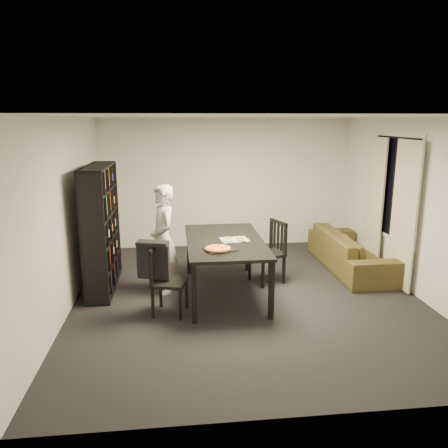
{
  "coord_description": "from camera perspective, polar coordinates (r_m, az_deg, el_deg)",
  "views": [
    {
      "loc": [
        -1.02,
        -6.0,
        2.55
      ],
      "look_at": [
        -0.31,
        0.25,
        1.05
      ],
      "focal_mm": 35.0,
      "sensor_mm": 36.0,
      "label": 1
    }
  ],
  "objects": [
    {
      "name": "curtain_right",
      "position": [
        8.03,
        18.93,
        2.64
      ],
      "size": [
        0.03,
        0.7,
        2.25
      ],
      "primitive_type": "cube",
      "color": "beige",
      "rests_on": "room"
    },
    {
      "name": "curtain_left",
      "position": [
        7.12,
        22.44,
        1.04
      ],
      "size": [
        0.03,
        0.7,
        2.25
      ],
      "primitive_type": "cube",
      "color": "beige",
      "rests_on": "room"
    },
    {
      "name": "chair_right",
      "position": [
        7.04,
        6.28,
        -3.04
      ],
      "size": [
        0.6,
        0.6,
        0.99
      ],
      "rotation": [
        0.0,
        0.0,
        -1.19
      ],
      "color": "black",
      "rests_on": "room"
    },
    {
      "name": "dining_table",
      "position": [
        6.45,
        0.1,
        -2.7
      ],
      "size": [
        1.12,
        2.01,
        0.84
      ],
      "color": "black",
      "rests_on": "room"
    },
    {
      "name": "window_frame",
      "position": [
        7.55,
        21.34,
        4.5
      ],
      "size": [
        0.03,
        1.52,
        1.72
      ],
      "primitive_type": "cube",
      "color": "white",
      "rests_on": "room"
    },
    {
      "name": "bookshelf",
      "position": [
        6.89,
        -15.73,
        -0.53
      ],
      "size": [
        0.35,
        1.5,
        1.9
      ],
      "primitive_type": "cube",
      "color": "black",
      "rests_on": "room"
    },
    {
      "name": "pizza_slices",
      "position": [
        6.4,
        1.37,
        -2.0
      ],
      "size": [
        0.46,
        0.43,
        0.01
      ],
      "primitive_type": null,
      "rotation": [
        0.0,
        0.0,
        0.4
      ],
      "color": "gold",
      "rests_on": "dining_table"
    },
    {
      "name": "baking_tray",
      "position": [
        5.93,
        -0.51,
        -3.33
      ],
      "size": [
        0.49,
        0.44,
        0.01
      ],
      "primitive_type": "cube",
      "rotation": [
        0.0,
        0.0,
        0.36
      ],
      "color": "black",
      "rests_on": "dining_table"
    },
    {
      "name": "draped_jacket",
      "position": [
        5.87,
        -9.24,
        -4.46
      ],
      "size": [
        0.44,
        0.28,
        0.51
      ],
      "rotation": [
        0.0,
        0.0,
        1.32
      ],
      "color": "black",
      "rests_on": "chair_left"
    },
    {
      "name": "chair_left",
      "position": [
        5.91,
        -7.98,
        -6.71
      ],
      "size": [
        0.53,
        0.53,
        0.93
      ],
      "rotation": [
        0.0,
        0.0,
        1.32
      ],
      "color": "black",
      "rests_on": "room"
    },
    {
      "name": "person",
      "position": [
        6.57,
        -7.95,
        -1.98
      ],
      "size": [
        0.55,
        0.69,
        1.64
      ],
      "primitive_type": "imported",
      "rotation": [
        0.0,
        0.0,
        -1.27
      ],
      "color": "silver",
      "rests_on": "room"
    },
    {
      "name": "kitchen_towel",
      "position": [
        6.41,
        1.37,
        -2.06
      ],
      "size": [
        0.44,
        0.35,
        0.01
      ],
      "primitive_type": "cube",
      "rotation": [
        0.0,
        0.0,
        0.14
      ],
      "color": "silver",
      "rests_on": "dining_table"
    },
    {
      "name": "pepperoni_pizza",
      "position": [
        5.9,
        -0.8,
        -3.22
      ],
      "size": [
        0.35,
        0.35,
        0.03
      ],
      "rotation": [
        0.0,
        0.0,
        -0.43
      ],
      "color": "brown",
      "rests_on": "dining_table"
    },
    {
      "name": "sofa",
      "position": [
        7.95,
        16.32,
        -3.37
      ],
      "size": [
        0.88,
        2.24,
        0.65
      ],
      "primitive_type": "imported",
      "rotation": [
        0.0,
        0.0,
        1.57
      ],
      "color": "#393617",
      "rests_on": "room"
    },
    {
      "name": "room",
      "position": [
        6.22,
        3.14,
        1.79
      ],
      "size": [
        5.01,
        5.51,
        2.61
      ],
      "color": "black",
      "rests_on": "ground"
    },
    {
      "name": "window_pane",
      "position": [
        7.55,
        21.37,
        4.5
      ],
      "size": [
        0.02,
        1.4,
        1.6
      ],
      "primitive_type": "cube",
      "color": "black",
      "rests_on": "room"
    }
  ]
}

